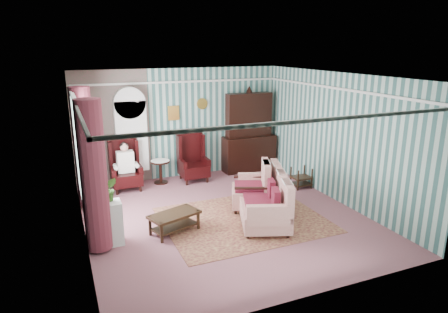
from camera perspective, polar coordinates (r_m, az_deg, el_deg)
name	(u,v)px	position (r m, az deg, el deg)	size (l,w,h in m)	color
floor	(224,217)	(8.45, 0.04, -8.59)	(6.00, 6.00, 0.00)	#8D525D
room_shell	(192,123)	(7.79, -4.66, 4.79)	(5.53, 6.02, 2.91)	#325B57
bookcase	(132,141)	(10.35, -13.05, 2.12)	(0.80, 0.28, 2.24)	silver
dresser_hutch	(249,130)	(11.21, 3.64, 3.83)	(1.50, 0.56, 2.36)	black
wingback_left	(126,165)	(10.07, -13.89, -1.24)	(0.76, 0.80, 1.25)	black
wingback_right	(193,158)	(10.45, -4.39, -0.19)	(0.76, 0.80, 1.25)	black
seated_woman	(126,167)	(10.08, -13.87, -1.43)	(0.44, 0.40, 1.18)	silver
round_side_table	(161,172)	(10.46, -9.04, -2.19)	(0.50, 0.50, 0.60)	black
nest_table	(301,177)	(10.20, 10.97, -2.93)	(0.45, 0.38, 0.54)	black
plant_stand	(106,224)	(7.49, -16.44, -9.22)	(0.55, 0.35, 0.80)	silver
rug	(243,220)	(8.31, 2.78, -8.99)	(3.20, 2.60, 0.01)	#4F1A1A
sofa	(262,195)	(8.22, 5.48, -5.53)	(2.03, 1.00, 1.02)	#BDAC92
floral_armchair	(250,186)	(8.69, 3.80, -4.19)	(0.88, 0.73, 1.05)	#B4A98B
coffee_table	(175,223)	(7.78, -7.08, -9.37)	(0.95, 0.50, 0.39)	black
potted_plant_a	(101,194)	(7.15, -17.12, -5.10)	(0.40, 0.34, 0.44)	#19521E
potted_plant_b	(110,189)	(7.33, -15.98, -4.52)	(0.24, 0.19, 0.43)	#184D19
potted_plant_c	(96,191)	(7.36, -17.84, -4.70)	(0.23, 0.23, 0.41)	#204C17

